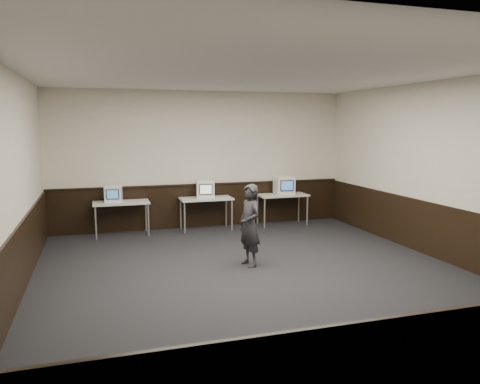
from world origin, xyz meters
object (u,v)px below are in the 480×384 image
at_px(emac_right, 284,185).
at_px(person, 250,225).
at_px(desk_right, 282,197).
at_px(emac_left, 113,194).
at_px(desk_center, 206,201).
at_px(desk_left, 121,205).
at_px(emac_center, 205,189).

bearing_deg(emac_right, person, -117.69).
distance_m(desk_right, emac_left, 3.97).
bearing_deg(desk_center, desk_right, 0.00).
xyz_separation_m(desk_center, desk_right, (1.90, 0.00, 0.00)).
distance_m(emac_right, person, 3.47).
distance_m(desk_right, emac_right, 0.29).
distance_m(desk_center, desk_right, 1.90).
bearing_deg(desk_left, emac_right, -0.32).
xyz_separation_m(desk_center, emac_left, (-2.06, 0.00, 0.25)).
relative_size(emac_left, emac_right, 0.85).
height_order(desk_left, desk_right, same).
distance_m(emac_center, emac_right, 1.94).
xyz_separation_m(emac_center, emac_right, (1.94, -0.05, 0.02)).
relative_size(emac_right, person, 0.35).
bearing_deg(emac_left, desk_center, 7.51).
relative_size(desk_left, emac_right, 2.40).
distance_m(desk_left, emac_center, 1.91).
height_order(desk_center, desk_right, same).
xyz_separation_m(desk_center, emac_center, (-0.01, 0.03, 0.27)).
height_order(desk_center, person, person).
xyz_separation_m(desk_right, person, (-1.82, -2.95, 0.03)).
bearing_deg(desk_center, emac_left, 179.93).
distance_m(emac_left, emac_right, 3.99).
bearing_deg(emac_right, emac_left, -175.82).
distance_m(emac_left, emac_center, 2.05).
height_order(desk_right, emac_right, emac_right).
height_order(desk_center, emac_right, emac_right).
bearing_deg(emac_center, emac_right, 7.05).
distance_m(emac_left, person, 3.65).
bearing_deg(person, desk_right, 134.13).
bearing_deg(desk_right, emac_left, 179.96).
relative_size(desk_right, emac_center, 2.49).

